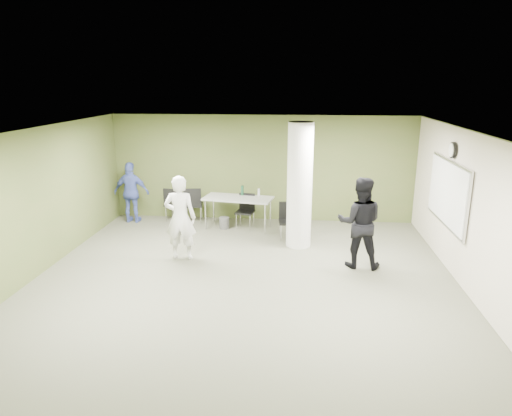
# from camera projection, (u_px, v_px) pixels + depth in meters

# --- Properties ---
(floor) EXTENTS (8.00, 8.00, 0.00)m
(floor) POSITION_uv_depth(u_px,v_px,m) (245.00, 280.00, 8.65)
(floor) COLOR #4F503F
(floor) RESTS_ON ground
(ceiling) EXTENTS (8.00, 8.00, 0.00)m
(ceiling) POSITION_uv_depth(u_px,v_px,m) (243.00, 131.00, 7.89)
(ceiling) COLOR white
(ceiling) RESTS_ON wall_back
(wall_back) EXTENTS (8.00, 2.80, 0.02)m
(wall_back) POSITION_uv_depth(u_px,v_px,m) (262.00, 168.00, 12.11)
(wall_back) COLOR #4B5C2B
(wall_back) RESTS_ON floor
(wall_left) EXTENTS (0.02, 8.00, 2.80)m
(wall_left) POSITION_uv_depth(u_px,v_px,m) (35.00, 203.00, 8.64)
(wall_left) COLOR #4B5C2B
(wall_left) RESTS_ON floor
(wall_right_cream) EXTENTS (0.02, 8.00, 2.80)m
(wall_right_cream) POSITION_uv_depth(u_px,v_px,m) (473.00, 215.00, 7.90)
(wall_right_cream) COLOR beige
(wall_right_cream) RESTS_ON floor
(column) EXTENTS (0.56, 0.56, 2.80)m
(column) POSITION_uv_depth(u_px,v_px,m) (300.00, 186.00, 10.10)
(column) COLOR silver
(column) RESTS_ON floor
(whiteboard) EXTENTS (0.05, 2.30, 1.30)m
(whiteboard) POSITION_uv_depth(u_px,v_px,m) (447.00, 193.00, 9.03)
(whiteboard) COLOR silver
(whiteboard) RESTS_ON wall_right_cream
(wall_clock) EXTENTS (0.06, 0.32, 0.32)m
(wall_clock) POSITION_uv_depth(u_px,v_px,m) (453.00, 150.00, 8.81)
(wall_clock) COLOR black
(wall_clock) RESTS_ON wall_right_cream
(folding_table) EXTENTS (1.81, 1.01, 1.06)m
(folding_table) POSITION_uv_depth(u_px,v_px,m) (238.00, 199.00, 11.48)
(folding_table) COLOR #979792
(folding_table) RESTS_ON floor
(wastebasket) EXTENTS (0.26, 0.26, 0.29)m
(wastebasket) POSITION_uv_depth(u_px,v_px,m) (224.00, 223.00, 11.63)
(wastebasket) COLOR #4C4C4C
(wastebasket) RESTS_ON floor
(chair_back_left) EXTENTS (0.53, 0.53, 0.92)m
(chair_back_left) POSITION_uv_depth(u_px,v_px,m) (174.00, 202.00, 12.14)
(chair_back_left) COLOR black
(chair_back_left) RESTS_ON floor
(chair_back_right) EXTENTS (0.54, 0.54, 0.95)m
(chair_back_right) POSITION_uv_depth(u_px,v_px,m) (193.00, 202.00, 12.02)
(chair_back_right) COLOR black
(chair_back_right) RESTS_ON floor
(chair_table_left) EXTENTS (0.50, 0.50, 0.87)m
(chair_table_left) POSITION_uv_depth(u_px,v_px,m) (246.00, 208.00, 11.65)
(chair_table_left) COLOR black
(chair_table_left) RESTS_ON floor
(chair_table_right) EXTENTS (0.47, 0.47, 0.87)m
(chair_table_right) POSITION_uv_depth(u_px,v_px,m) (288.00, 218.00, 10.84)
(chair_table_right) COLOR black
(chair_table_right) RESTS_ON floor
(woman_white) EXTENTS (0.66, 0.44, 1.79)m
(woman_white) POSITION_uv_depth(u_px,v_px,m) (180.00, 218.00, 9.46)
(woman_white) COLOR silver
(woman_white) RESTS_ON floor
(man_black) EXTENTS (0.96, 0.78, 1.85)m
(man_black) POSITION_uv_depth(u_px,v_px,m) (360.00, 223.00, 9.06)
(man_black) COLOR black
(man_black) RESTS_ON floor
(man_blue) EXTENTS (0.96, 0.43, 1.61)m
(man_blue) POSITION_uv_depth(u_px,v_px,m) (132.00, 193.00, 12.00)
(man_blue) COLOR #4557AC
(man_blue) RESTS_ON floor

